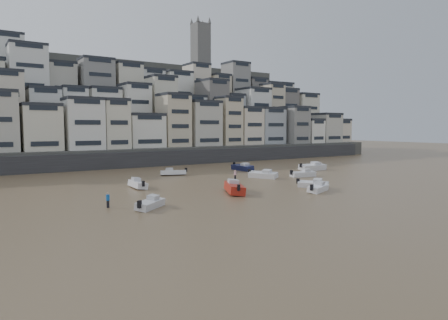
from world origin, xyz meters
TOP-DOWN VIEW (x-y plane):
  - ground at (0.00, 0.00)m, footprint 400.00×400.00m
  - harbor_wall at (10.00, 65.00)m, footprint 140.00×3.00m
  - hillside at (14.73, 104.84)m, footprint 141.04×66.00m
  - boat_a at (14.84, 18.02)m, footprint 5.25×3.41m
  - boat_b at (17.01, 21.05)m, footprint 3.97×4.91m
  - boat_c at (4.58, 23.75)m, footprint 4.96×7.16m
  - boat_d at (25.27, 31.58)m, footprint 5.50×2.60m
  - boat_e at (17.80, 33.91)m, footprint 4.12×5.94m
  - boat_f at (-4.89, 35.32)m, footprint 2.06×5.45m
  - boat_g at (34.63, 38.30)m, footprint 6.89×2.59m
  - boat_h at (6.45, 46.63)m, footprint 5.45×3.24m
  - boat_i at (22.29, 46.29)m, footprint 2.18×6.25m
  - boat_j at (-9.25, 20.27)m, footprint 4.85×4.29m
  - person_blue at (-13.07, 23.25)m, footprint 0.44×0.44m
  - person_pink at (12.46, 34.85)m, footprint 0.44×0.44m

SIDE VIEW (x-z plane):
  - ground at x=0.00m, z-range 0.00..0.00m
  - boat_b at x=17.01m, z-range 0.00..1.32m
  - boat_j at x=-9.25m, z-range 0.00..1.34m
  - boat_a at x=14.84m, z-range 0.00..1.36m
  - boat_h at x=6.45m, z-range 0.00..1.41m
  - boat_d at x=25.27m, z-range 0.00..1.44m
  - boat_f at x=-4.89m, z-range 0.00..1.46m
  - boat_e at x=17.80m, z-range 0.00..1.55m
  - boat_i at x=22.29m, z-range 0.00..1.69m
  - person_blue at x=-13.07m, z-range 0.00..1.74m
  - person_pink at x=12.46m, z-range 0.00..1.74m
  - boat_g at x=34.63m, z-range 0.00..1.85m
  - boat_c at x=4.58m, z-range 0.00..1.87m
  - harbor_wall at x=10.00m, z-range 0.00..3.50m
  - hillside at x=14.73m, z-range -11.99..38.01m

